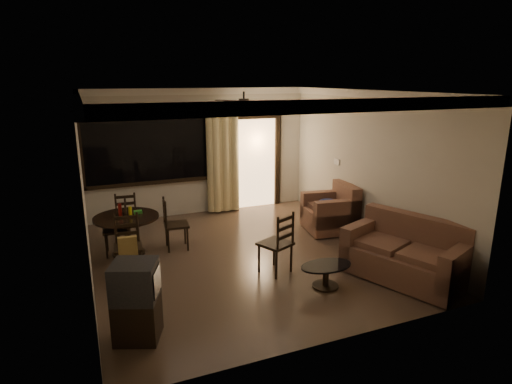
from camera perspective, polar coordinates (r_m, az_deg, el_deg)
name	(u,v)px	position (r m, az deg, el deg)	size (l,w,h in m)	color
ground	(245,256)	(7.56, -1.48, -8.47)	(5.50, 5.50, 0.00)	#7F6651
room_shell	(240,137)	(8.89, -2.09, 7.34)	(5.50, 6.70, 5.50)	beige
dining_table	(127,224)	(7.78, -16.84, -4.13)	(1.11, 1.11, 0.92)	black
dining_chair_west	(117,238)	(7.93, -18.00, -5.92)	(0.46, 0.46, 0.95)	black
dining_chair_east	(176,234)	(7.90, -10.61, -5.48)	(0.46, 0.46, 0.95)	black
dining_chair_south	(129,256)	(7.06, -16.60, -8.21)	(0.46, 0.51, 0.95)	black
dining_chair_north	(127,224)	(8.61, -16.79, -4.16)	(0.46, 0.46, 0.95)	black
tv_cabinet	(136,301)	(5.34, -15.65, -13.82)	(0.63, 0.61, 0.97)	black
sofa	(406,255)	(7.02, 19.42, -7.97)	(1.51, 1.97, 0.93)	#462620
armchair	(332,212)	(8.78, 10.12, -2.65)	(1.05, 1.05, 0.93)	#462620
coffee_table	(326,272)	(6.50, 9.31, -10.50)	(0.80, 0.48, 0.35)	black
side_chair	(276,254)	(6.85, 2.66, -8.32)	(0.59, 0.59, 1.01)	black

